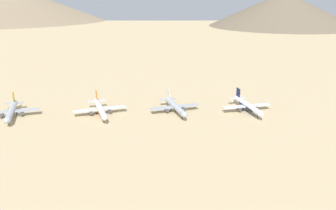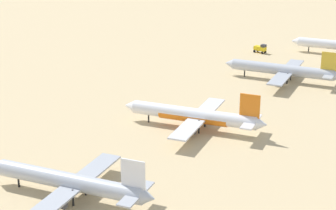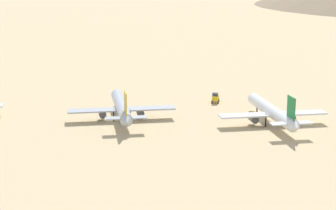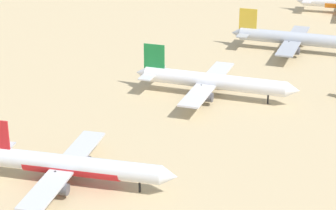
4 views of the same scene
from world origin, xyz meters
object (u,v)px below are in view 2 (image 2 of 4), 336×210
at_px(parked_jet_3, 284,70).
at_px(parked_jet_5, 71,182).
at_px(parked_jet_4, 195,115).
at_px(service_truck, 261,48).

relative_size(parked_jet_3, parked_jet_5, 1.03).
height_order(parked_jet_4, service_truck, parked_jet_4).
xyz_separation_m(parked_jet_5, service_truck, (6.75, -141.48, -1.98)).
bearing_deg(service_truck, parked_jet_4, 97.97).
height_order(parked_jet_5, service_truck, parked_jet_5).
bearing_deg(parked_jet_3, service_truck, -59.00).
bearing_deg(parked_jet_4, service_truck, -82.03).
bearing_deg(parked_jet_3, parked_jet_5, 82.34).
bearing_deg(service_truck, parked_jet_3, 121.00).
xyz_separation_m(parked_jet_3, service_truck, (21.06, -35.05, -2.11)).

